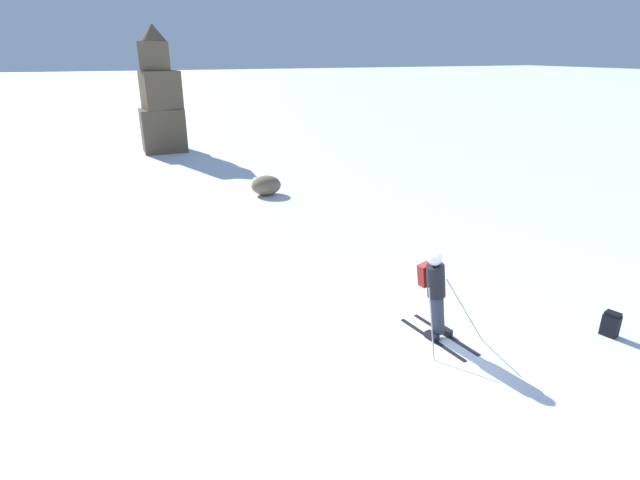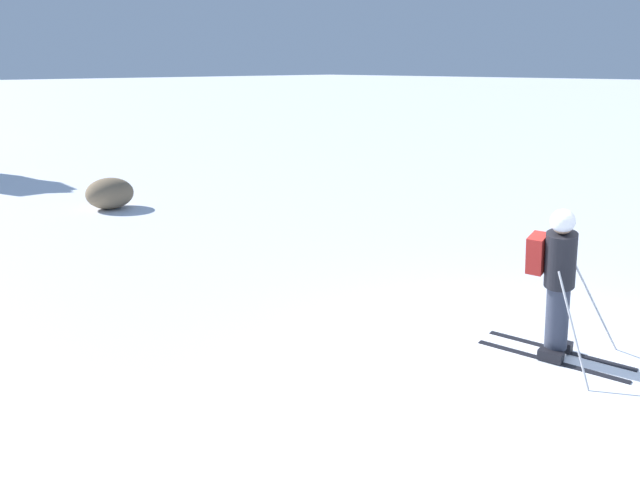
% 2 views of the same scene
% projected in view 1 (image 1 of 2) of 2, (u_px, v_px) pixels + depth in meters
% --- Properties ---
extents(ground_plane, '(300.00, 300.00, 0.00)m').
position_uv_depth(ground_plane, '(420.00, 341.00, 9.64)').
color(ground_plane, white).
extents(skier, '(1.28, 1.81, 1.89)m').
position_uv_depth(skier, '(435.00, 290.00, 9.35)').
color(skier, black).
rests_on(skier, ground).
extents(rock_pillar, '(2.26, 1.98, 6.58)m').
position_uv_depth(rock_pillar, '(160.00, 100.00, 26.88)').
color(rock_pillar, brown).
rests_on(rock_pillar, ground).
extents(spare_backpack, '(0.30, 0.35, 0.50)m').
position_uv_depth(spare_backpack, '(611.00, 324.00, 9.76)').
color(spare_backpack, black).
rests_on(spare_backpack, ground).
extents(exposed_boulder_0, '(1.16, 0.98, 0.75)m').
position_uv_depth(exposed_boulder_0, '(266.00, 185.00, 19.32)').
color(exposed_boulder_0, '#7A664C').
rests_on(exposed_boulder_0, ground).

